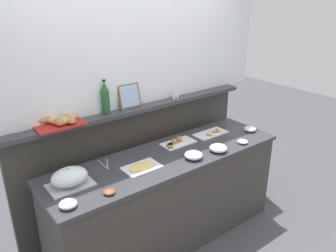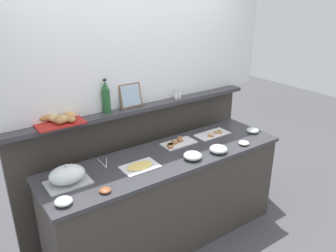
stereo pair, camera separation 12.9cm
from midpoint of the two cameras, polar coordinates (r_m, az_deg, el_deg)
name	(u,v)px [view 1 (the left image)]	position (r m, az deg, el deg)	size (l,w,h in m)	color
ground_plane	(136,209)	(4.03, -6.34, -13.72)	(12.00, 12.00, 0.00)	#4C4C51
buffet_counter	(168,198)	(3.35, -1.17, -12.08)	(2.33, 0.68, 0.93)	#3D3833
back_ledge_unit	(138,159)	(3.62, -6.08, -5.63)	(2.59, 0.22, 1.29)	#3D3833
upper_wall_panel	(132,36)	(3.25, -7.23, 14.74)	(3.19, 0.08, 1.31)	white
sandwich_platter_side	(177,143)	(3.33, 0.38, -2.87)	(0.35, 0.18, 0.04)	white
sandwich_platter_rear	(211,133)	(3.58, 6.29, -1.22)	(0.37, 0.18, 0.04)	white
cold_cuts_platter	(142,167)	(2.92, -5.73, -6.90)	(0.32, 0.21, 0.02)	silver
serving_cloche	(70,178)	(2.75, -17.57, -8.30)	(0.34, 0.24, 0.17)	#B7BABF
glass_bowl_large	(194,155)	(3.05, 3.11, -4.98)	(0.17, 0.17, 0.07)	silver
glass_bowl_medium	(218,148)	(3.20, 7.34, -3.76)	(0.17, 0.17, 0.07)	silver
glass_bowl_small	(250,129)	(3.72, 12.70, -0.52)	(0.13, 0.13, 0.05)	silver
glass_bowl_extra	(68,204)	(2.54, -17.94, -12.46)	(0.13, 0.13, 0.05)	silver
condiment_bowl_red	(243,142)	(3.41, 11.40, -2.59)	(0.11, 0.11, 0.04)	silver
condiment_bowl_dark	(109,192)	(2.61, -11.31, -10.83)	(0.09, 0.09, 0.03)	brown
serving_tongs	(105,165)	(3.01, -11.74, -6.43)	(0.09, 0.19, 0.01)	#B7BABF
wine_bottle_green	(105,98)	(3.14, -11.70, 4.57)	(0.08, 0.08, 0.32)	#23562D
salt_shaker	(174,95)	(3.53, -0.03, 5.30)	(0.03, 0.03, 0.09)	white
pepper_shaker	(177,94)	(3.55, 0.54, 5.42)	(0.03, 0.03, 0.09)	white
bread_basket	(59,121)	(2.99, -19.05, 0.81)	(0.40, 0.27, 0.08)	#B2231E
framed_picture	(129,96)	(3.27, -7.65, 5.04)	(0.23, 0.07, 0.23)	brown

